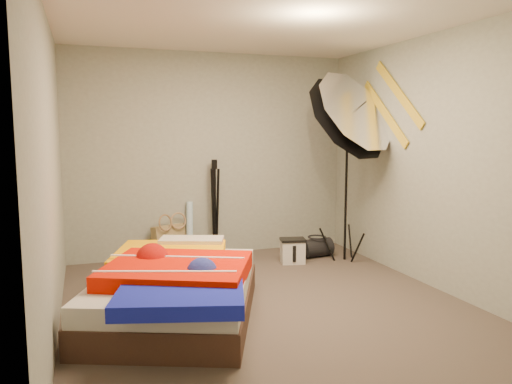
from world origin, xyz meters
name	(u,v)px	position (x,y,z in m)	size (l,w,h in m)	color
floor	(267,305)	(0.00, 0.00, 0.00)	(4.00, 4.00, 0.00)	#4C413A
ceiling	(268,17)	(0.00, 0.00, 2.50)	(4.00, 4.00, 0.00)	silver
wall_back	(211,155)	(0.00, 2.00, 1.25)	(3.50, 3.50, 0.00)	#99A090
wall_front	(410,195)	(0.00, -2.00, 1.25)	(3.50, 3.50, 0.00)	#99A090
wall_left	(50,172)	(-1.75, 0.00, 1.25)	(4.00, 4.00, 0.00)	#99A090
wall_right	(435,162)	(1.75, 0.00, 1.25)	(4.00, 4.00, 0.00)	#99A090
tote_bag	(169,242)	(-0.56, 1.90, 0.21)	(0.42, 0.12, 0.42)	tan
wrapping_roll	(190,230)	(-0.31, 1.90, 0.34)	(0.08, 0.08, 0.69)	#66AFD8
camera_case	(293,252)	(0.78, 1.24, 0.13)	(0.27, 0.19, 0.27)	beige
duffel_bag	(317,248)	(1.18, 1.40, 0.11)	(0.23, 0.23, 0.37)	black
wall_stripe_upper	(399,94)	(1.73, 0.60, 1.95)	(0.02, 1.10, 0.10)	gold
wall_stripe_lower	(385,113)	(1.73, 0.85, 1.75)	(0.02, 1.10, 0.10)	gold
bed	(176,288)	(-0.82, -0.03, 0.26)	(1.79, 2.17, 0.52)	#3F281E
photo_umbrella	(346,120)	(1.31, 0.98, 1.68)	(1.21, 1.13, 2.34)	black
camera_tripod	(215,201)	(0.00, 1.87, 0.69)	(0.08, 0.08, 1.20)	black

